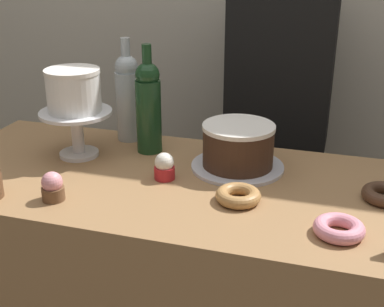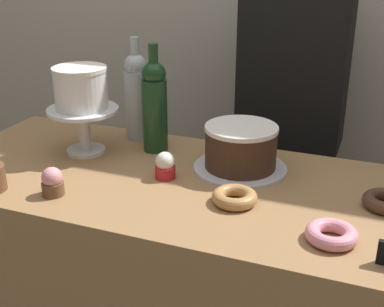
{
  "view_description": "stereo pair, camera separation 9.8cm",
  "coord_description": "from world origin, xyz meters",
  "px_view_note": "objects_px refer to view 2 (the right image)",
  "views": [
    {
      "loc": [
        0.36,
        -1.19,
        1.53
      ],
      "look_at": [
        0.0,
        0.0,
        1.02
      ],
      "focal_mm": 47.97,
      "sensor_mm": 36.0,
      "label": 1
    },
    {
      "loc": [
        0.45,
        -1.15,
        1.53
      ],
      "look_at": [
        0.0,
        0.0,
        1.02
      ],
      "focal_mm": 47.97,
      "sensor_mm": 36.0,
      "label": 2
    }
  ],
  "objects_px": {
    "cupcake_vanilla": "(165,166)",
    "donut_pink": "(331,234)",
    "wine_bottle_clear": "(136,95)",
    "barista_figure": "(288,145)",
    "donut_maple": "(235,197)",
    "white_layer_cake": "(81,88)",
    "cupcake_strawberry": "(52,182)",
    "cake_stand_pedestal": "(84,123)",
    "wine_bottle_green": "(155,105)",
    "chocolate_round_cake": "(241,146)"
  },
  "relations": [
    {
      "from": "white_layer_cake",
      "to": "donut_maple",
      "type": "xyz_separation_m",
      "value": [
        0.52,
        -0.15,
        -0.19
      ]
    },
    {
      "from": "white_layer_cake",
      "to": "wine_bottle_green",
      "type": "height_order",
      "value": "wine_bottle_green"
    },
    {
      "from": "cake_stand_pedestal",
      "to": "wine_bottle_green",
      "type": "height_order",
      "value": "wine_bottle_green"
    },
    {
      "from": "chocolate_round_cake",
      "to": "donut_pink",
      "type": "xyz_separation_m",
      "value": [
        0.29,
        -0.29,
        -0.05
      ]
    },
    {
      "from": "cake_stand_pedestal",
      "to": "cupcake_strawberry",
      "type": "height_order",
      "value": "cake_stand_pedestal"
    },
    {
      "from": "cake_stand_pedestal",
      "to": "cupcake_strawberry",
      "type": "xyz_separation_m",
      "value": [
        0.08,
        -0.28,
        -0.06
      ]
    },
    {
      "from": "wine_bottle_green",
      "to": "barista_figure",
      "type": "height_order",
      "value": "barista_figure"
    },
    {
      "from": "cake_stand_pedestal",
      "to": "donut_pink",
      "type": "relative_size",
      "value": 1.88
    },
    {
      "from": "cupcake_vanilla",
      "to": "cake_stand_pedestal",
      "type": "bearing_deg",
      "value": 165.19
    },
    {
      "from": "chocolate_round_cake",
      "to": "wine_bottle_green",
      "type": "bearing_deg",
      "value": 169.87
    },
    {
      "from": "chocolate_round_cake",
      "to": "donut_maple",
      "type": "bearing_deg",
      "value": -77.36
    },
    {
      "from": "cake_stand_pedestal",
      "to": "cupcake_vanilla",
      "type": "distance_m",
      "value": 0.32
    },
    {
      "from": "cake_stand_pedestal",
      "to": "chocolate_round_cake",
      "type": "xyz_separation_m",
      "value": [
        0.47,
        0.05,
        -0.02
      ]
    },
    {
      "from": "wine_bottle_clear",
      "to": "barista_figure",
      "type": "distance_m",
      "value": 0.62
    },
    {
      "from": "chocolate_round_cake",
      "to": "donut_maple",
      "type": "xyz_separation_m",
      "value": [
        0.04,
        -0.2,
        -0.05
      ]
    },
    {
      "from": "white_layer_cake",
      "to": "cupcake_strawberry",
      "type": "bearing_deg",
      "value": -74.14
    },
    {
      "from": "cupcake_vanilla",
      "to": "barista_figure",
      "type": "distance_m",
      "value": 0.67
    },
    {
      "from": "white_layer_cake",
      "to": "wine_bottle_green",
      "type": "bearing_deg",
      "value": 27.15
    },
    {
      "from": "chocolate_round_cake",
      "to": "donut_pink",
      "type": "distance_m",
      "value": 0.41
    },
    {
      "from": "chocolate_round_cake",
      "to": "donut_maple",
      "type": "relative_size",
      "value": 1.8
    },
    {
      "from": "cupcake_vanilla",
      "to": "donut_pink",
      "type": "bearing_deg",
      "value": -19.46
    },
    {
      "from": "cupcake_vanilla",
      "to": "barista_figure",
      "type": "bearing_deg",
      "value": 70.82
    },
    {
      "from": "wine_bottle_clear",
      "to": "cupcake_strawberry",
      "type": "xyz_separation_m",
      "value": [
        -0.01,
        -0.45,
        -0.11
      ]
    },
    {
      "from": "barista_figure",
      "to": "white_layer_cake",
      "type": "bearing_deg",
      "value": -133.54
    },
    {
      "from": "cupcake_strawberry",
      "to": "donut_pink",
      "type": "bearing_deg",
      "value": 2.81
    },
    {
      "from": "wine_bottle_green",
      "to": "cupcake_vanilla",
      "type": "distance_m",
      "value": 0.24
    },
    {
      "from": "donut_maple",
      "to": "barista_figure",
      "type": "bearing_deg",
      "value": 90.11
    },
    {
      "from": "cake_stand_pedestal",
      "to": "cupcake_vanilla",
      "type": "xyz_separation_m",
      "value": [
        0.3,
        -0.08,
        -0.06
      ]
    },
    {
      "from": "chocolate_round_cake",
      "to": "barista_figure",
      "type": "height_order",
      "value": "barista_figure"
    },
    {
      "from": "wine_bottle_green",
      "to": "cupcake_strawberry",
      "type": "distance_m",
      "value": 0.4
    },
    {
      "from": "donut_pink",
      "to": "donut_maple",
      "type": "bearing_deg",
      "value": 159.65
    },
    {
      "from": "donut_pink",
      "to": "donut_maple",
      "type": "height_order",
      "value": "same"
    },
    {
      "from": "white_layer_cake",
      "to": "chocolate_round_cake",
      "type": "distance_m",
      "value": 0.49
    },
    {
      "from": "donut_maple",
      "to": "barista_figure",
      "type": "distance_m",
      "value": 0.71
    },
    {
      "from": "cupcake_strawberry",
      "to": "cupcake_vanilla",
      "type": "xyz_separation_m",
      "value": [
        0.22,
        0.2,
        0.0
      ]
    },
    {
      "from": "wine_bottle_clear",
      "to": "cupcake_vanilla",
      "type": "bearing_deg",
      "value": -50.22
    },
    {
      "from": "chocolate_round_cake",
      "to": "cupcake_vanilla",
      "type": "height_order",
      "value": "chocolate_round_cake"
    },
    {
      "from": "cupcake_vanilla",
      "to": "donut_maple",
      "type": "xyz_separation_m",
      "value": [
        0.22,
        -0.07,
        -0.02
      ]
    },
    {
      "from": "chocolate_round_cake",
      "to": "cupcake_strawberry",
      "type": "relative_size",
      "value": 2.71
    },
    {
      "from": "wine_bottle_clear",
      "to": "cupcake_strawberry",
      "type": "bearing_deg",
      "value": -91.28
    },
    {
      "from": "wine_bottle_clear",
      "to": "cupcake_vanilla",
      "type": "xyz_separation_m",
      "value": [
        0.21,
        -0.25,
        -0.11
      ]
    },
    {
      "from": "cake_stand_pedestal",
      "to": "donut_maple",
      "type": "relative_size",
      "value": 1.88
    },
    {
      "from": "donut_maple",
      "to": "donut_pink",
      "type": "bearing_deg",
      "value": -20.35
    },
    {
      "from": "donut_pink",
      "to": "donut_maple",
      "type": "distance_m",
      "value": 0.26
    },
    {
      "from": "cake_stand_pedestal",
      "to": "cupcake_vanilla",
      "type": "bearing_deg",
      "value": -14.81
    },
    {
      "from": "donut_pink",
      "to": "donut_maple",
      "type": "xyz_separation_m",
      "value": [
        -0.24,
        0.09,
        0.0
      ]
    },
    {
      "from": "cake_stand_pedestal",
      "to": "wine_bottle_green",
      "type": "relative_size",
      "value": 0.65
    },
    {
      "from": "white_layer_cake",
      "to": "cupcake_vanilla",
      "type": "bearing_deg",
      "value": -14.81
    },
    {
      "from": "cake_stand_pedestal",
      "to": "wine_bottle_green",
      "type": "bearing_deg",
      "value": 27.15
    },
    {
      "from": "cupcake_vanilla",
      "to": "donut_pink",
      "type": "xyz_separation_m",
      "value": [
        0.46,
        -0.16,
        -0.02
      ]
    }
  ]
}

